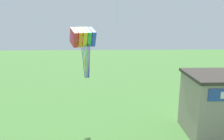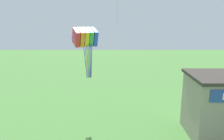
% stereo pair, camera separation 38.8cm
% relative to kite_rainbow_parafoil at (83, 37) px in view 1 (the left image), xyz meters
% --- Properties ---
extents(kite_rainbow_parafoil, '(2.79, 2.43, 4.46)m').
position_rel_kite_rainbow_parafoil_xyz_m(kite_rainbow_parafoil, '(0.00, 0.00, 0.00)').
color(kite_rainbow_parafoil, '#E54C8C').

